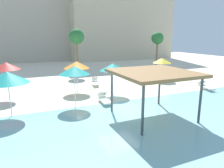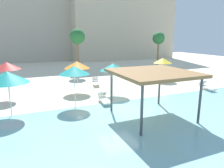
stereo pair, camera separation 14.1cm
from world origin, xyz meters
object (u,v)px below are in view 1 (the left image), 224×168
(beach_umbrella_teal_5, at_px, (113,67))
(palm_tree_1, at_px, (157,39))
(beach_umbrella_teal_2, at_px, (74,70))
(lounge_chair_2, at_px, (104,99))
(palm_tree_0, at_px, (77,37))
(beach_umbrella_red_0, at_px, (6,66))
(beach_umbrella_yellow_1, at_px, (162,61))
(beach_umbrella_orange_3, at_px, (77,65))
(beach_umbrella_teal_4, at_px, (7,77))
(lounge_chair_0, at_px, (205,86))
(lounge_chair_1, at_px, (95,82))
(shade_pavilion, at_px, (154,74))

(beach_umbrella_teal_5, xyz_separation_m, palm_tree_1, (13.01, 11.98, 2.11))
(beach_umbrella_teal_2, height_order, palm_tree_1, palm_tree_1)
(lounge_chair_2, xyz_separation_m, palm_tree_0, (1.26, 12.42, 4.35))
(beach_umbrella_red_0, height_order, beach_umbrella_yellow_1, beach_umbrella_red_0)
(beach_umbrella_yellow_1, height_order, lounge_chair_2, beach_umbrella_yellow_1)
(lounge_chair_2, height_order, palm_tree_1, palm_tree_1)
(beach_umbrella_teal_5, height_order, lounge_chair_2, beach_umbrella_teal_5)
(beach_umbrella_red_0, bearing_deg, beach_umbrella_orange_3, -2.01)
(beach_umbrella_teal_4, distance_m, palm_tree_0, 14.78)
(beach_umbrella_red_0, distance_m, beach_umbrella_teal_4, 4.37)
(beach_umbrella_red_0, xyz_separation_m, palm_tree_1, (21.02, 9.71, 1.86))
(beach_umbrella_orange_3, distance_m, lounge_chair_2, 4.61)
(beach_umbrella_orange_3, relative_size, beach_umbrella_teal_4, 0.97)
(lounge_chair_0, distance_m, lounge_chair_2, 10.02)
(beach_umbrella_yellow_1, height_order, beach_umbrella_teal_4, beach_umbrella_teal_4)
(beach_umbrella_teal_2, distance_m, beach_umbrella_orange_3, 3.94)
(palm_tree_1, bearing_deg, lounge_chair_2, -136.35)
(beach_umbrella_yellow_1, bearing_deg, beach_umbrella_teal_2, -156.28)
(beach_umbrella_yellow_1, bearing_deg, lounge_chair_1, 175.62)
(beach_umbrella_teal_4, relative_size, lounge_chair_1, 1.40)
(lounge_chair_1, relative_size, palm_tree_0, 0.34)
(beach_umbrella_teal_4, height_order, palm_tree_1, palm_tree_1)
(lounge_chair_1, bearing_deg, palm_tree_1, 134.99)
(beach_umbrella_yellow_1, distance_m, palm_tree_0, 10.89)
(shade_pavilion, relative_size, beach_umbrella_orange_3, 1.63)
(lounge_chair_2, bearing_deg, shade_pavilion, 30.04)
(shade_pavilion, distance_m, beach_umbrella_teal_5, 5.67)
(lounge_chair_1, bearing_deg, beach_umbrella_orange_3, -40.79)
(beach_umbrella_teal_2, height_order, lounge_chair_2, beach_umbrella_teal_2)
(beach_umbrella_teal_4, distance_m, lounge_chair_2, 6.53)
(beach_umbrella_red_0, height_order, palm_tree_1, palm_tree_1)
(palm_tree_0, bearing_deg, lounge_chair_0, -55.04)
(beach_umbrella_teal_2, bearing_deg, lounge_chair_2, -6.58)
(beach_umbrella_teal_5, distance_m, lounge_chair_0, 8.92)
(beach_umbrella_red_0, xyz_separation_m, beach_umbrella_teal_4, (0.27, -4.36, -0.13))
(beach_umbrella_teal_5, distance_m, palm_tree_1, 17.81)
(beach_umbrella_yellow_1, distance_m, lounge_chair_0, 5.60)
(shade_pavilion, relative_size, beach_umbrella_red_0, 1.54)
(beach_umbrella_orange_3, xyz_separation_m, palm_tree_0, (2.23, 8.41, 2.29))
(beach_umbrella_orange_3, bearing_deg, beach_umbrella_red_0, 177.99)
(palm_tree_0, relative_size, palm_tree_1, 1.05)
(beach_umbrella_teal_4, distance_m, lounge_chair_0, 16.33)
(shade_pavilion, relative_size, beach_umbrella_teal_4, 1.58)
(beach_umbrella_teal_5, bearing_deg, beach_umbrella_teal_2, -155.13)
(beach_umbrella_teal_4, height_order, lounge_chair_0, beach_umbrella_teal_4)
(beach_umbrella_teal_2, height_order, beach_umbrella_teal_4, beach_umbrella_teal_2)
(beach_umbrella_teal_4, height_order, lounge_chair_2, beach_umbrella_teal_4)
(beach_umbrella_yellow_1, xyz_separation_m, lounge_chair_1, (-7.62, 0.58, -1.87))
(shade_pavilion, relative_size, lounge_chair_1, 2.22)
(beach_umbrella_orange_3, bearing_deg, lounge_chair_0, -20.52)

